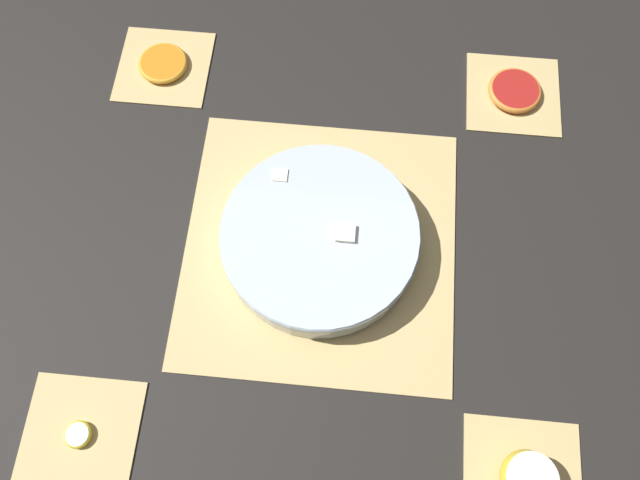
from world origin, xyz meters
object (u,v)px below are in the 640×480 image
(fruit_salad_bowl, at_px, (320,237))
(apple_half, at_px, (528,479))
(banana_coin_single, at_px, (78,434))
(grapefruit_slice, at_px, (515,91))
(orange_slice_whole, at_px, (163,63))

(fruit_salad_bowl, bearing_deg, apple_half, -45.65)
(banana_coin_single, distance_m, grapefruit_slice, 0.85)
(apple_half, bearing_deg, fruit_salad_bowl, 134.35)
(apple_half, bearing_deg, orange_slice_whole, 134.40)
(fruit_salad_bowl, relative_size, grapefruit_slice, 3.31)
(fruit_salad_bowl, bearing_deg, grapefruit_slice, 45.60)
(banana_coin_single, bearing_deg, orange_slice_whole, 90.00)
(apple_half, height_order, grapefruit_slice, apple_half)
(banana_coin_single, relative_size, grapefruit_slice, 0.42)
(fruit_salad_bowl, xyz_separation_m, apple_half, (0.30, -0.30, -0.01))
(orange_slice_whole, height_order, grapefruit_slice, grapefruit_slice)
(apple_half, relative_size, grapefruit_slice, 0.83)
(fruit_salad_bowl, xyz_separation_m, orange_slice_whole, (-0.30, 0.30, -0.03))
(grapefruit_slice, bearing_deg, apple_half, -90.00)
(orange_slice_whole, bearing_deg, apple_half, -45.60)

